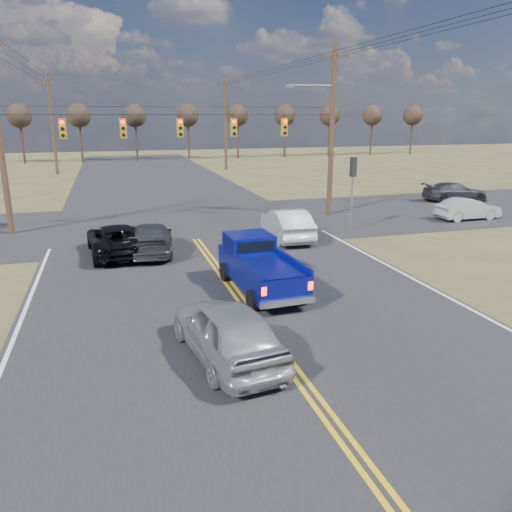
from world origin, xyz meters
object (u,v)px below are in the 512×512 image
object	(u,v)px
pickup_truck	(259,267)
cross_car_east_near	(468,209)
black_suv	(116,240)
white_car_queue	(287,224)
dgrey_car_queue	(151,238)
silver_suv	(227,330)
cross_car_east_far	(455,192)

from	to	relation	value
pickup_truck	cross_car_east_near	world-z (taller)	pickup_truck
black_suv	white_car_queue	distance (m)	8.22
dgrey_car_queue	cross_car_east_near	world-z (taller)	dgrey_car_queue
black_suv	dgrey_car_queue	world-z (taller)	black_suv
black_suv	cross_car_east_near	size ratio (longest dim) A/B	1.27
silver_suv	cross_car_east_near	bearing A→B (deg)	-151.63
pickup_truck	silver_suv	xyz separation A→B (m)	(-2.25, -4.65, -0.11)
silver_suv	white_car_queue	distance (m)	12.88
dgrey_car_queue	cross_car_east_far	xyz separation A→B (m)	(22.16, 8.12, -0.02)
silver_suv	dgrey_car_queue	distance (m)	10.79
pickup_truck	black_suv	distance (m)	7.86
black_suv	cross_car_east_near	xyz separation A→B (m)	(20.08, 2.09, -0.04)
black_suv	cross_car_east_near	bearing A→B (deg)	-179.28
white_car_queue	cross_car_east_far	bearing A→B (deg)	-150.89
silver_suv	cross_car_east_near	distance (m)	21.93
dgrey_car_queue	cross_car_east_far	size ratio (longest dim) A/B	1.03
silver_suv	dgrey_car_queue	size ratio (longest dim) A/B	0.97
black_suv	dgrey_car_queue	xyz separation A→B (m)	(1.49, -0.20, -0.01)
dgrey_car_queue	cross_car_east_near	xyz separation A→B (m)	(18.59, 2.28, -0.04)
black_suv	dgrey_car_queue	distance (m)	1.50
cross_car_east_near	cross_car_east_far	bearing A→B (deg)	-32.74
cross_car_east_far	dgrey_car_queue	bearing A→B (deg)	119.52
pickup_truck	silver_suv	world-z (taller)	pickup_truck
cross_car_east_far	black_suv	bearing A→B (deg)	117.92
silver_suv	pickup_truck	bearing A→B (deg)	-123.90
silver_suv	white_car_queue	xyz separation A→B (m)	(5.74, 11.53, 0.00)
black_suv	cross_car_east_near	world-z (taller)	black_suv
white_car_queue	cross_car_east_far	xyz separation A→B (m)	(15.46, 7.34, -0.11)
pickup_truck	black_suv	xyz separation A→B (m)	(-4.70, 6.30, -0.20)
white_car_queue	dgrey_car_queue	distance (m)	6.75
white_car_queue	dgrey_car_queue	size ratio (longest dim) A/B	1.00
pickup_truck	cross_car_east_far	size ratio (longest dim) A/B	1.08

